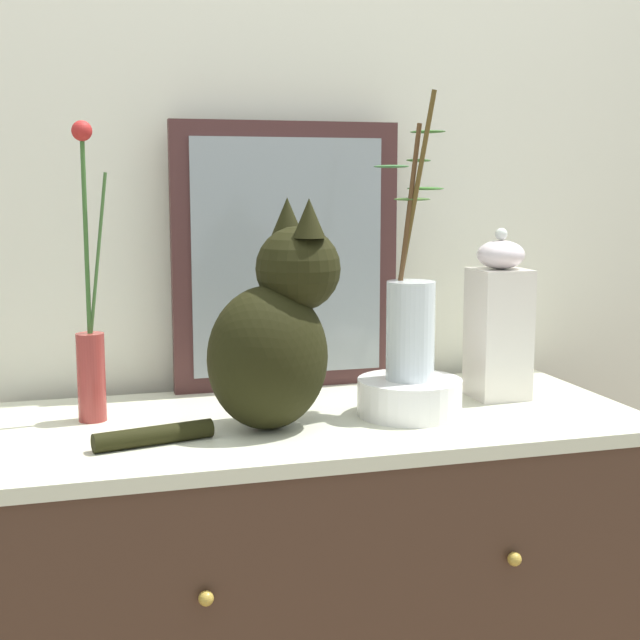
{
  "coord_description": "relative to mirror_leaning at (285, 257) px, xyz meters",
  "views": [
    {
      "loc": [
        -0.46,
        -1.59,
        1.34
      ],
      "look_at": [
        0.0,
        0.0,
        1.09
      ],
      "focal_mm": 51.25,
      "sensor_mm": 36.0,
      "label": 1
    }
  ],
  "objects": [
    {
      "name": "wall_back",
      "position": [
        0.0,
        0.1,
        0.12
      ],
      "size": [
        4.4,
        0.08,
        2.6
      ],
      "primitive_type": "cube",
      "color": "silver",
      "rests_on": "ground_plane"
    },
    {
      "name": "vase_glass_clear",
      "position": [
        0.17,
        -0.29,
        -0.09
      ],
      "size": [
        0.14,
        0.15,
        0.53
      ],
      "color": "silver",
      "rests_on": "bowl_porcelain"
    },
    {
      "name": "vase_slim_green",
      "position": [
        -0.4,
        -0.17,
        -0.14
      ],
      "size": [
        0.07,
        0.05,
        0.54
      ],
      "color": "maroon",
      "rests_on": "sideboard"
    },
    {
      "name": "bowl_porcelain",
      "position": [
        0.17,
        -0.29,
        -0.24
      ],
      "size": [
        0.2,
        0.2,
        0.07
      ],
      "primitive_type": "cylinder",
      "color": "white",
      "rests_on": "sideboard"
    },
    {
      "name": "cat_sitting",
      "position": [
        -0.09,
        -0.31,
        -0.11
      ],
      "size": [
        0.44,
        0.22,
        0.4
      ],
      "color": "black",
      "rests_on": "sideboard"
    },
    {
      "name": "mirror_leaning",
      "position": [
        0.0,
        0.0,
        0.0
      ],
      "size": [
        0.48,
        0.03,
        0.55
      ],
      "color": "#432524",
      "rests_on": "sideboard"
    },
    {
      "name": "jar_lidded_porcelain",
      "position": [
        0.39,
        -0.21,
        -0.12
      ],
      "size": [
        0.11,
        0.11,
        0.34
      ],
      "color": "silver",
      "rests_on": "sideboard"
    }
  ]
}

